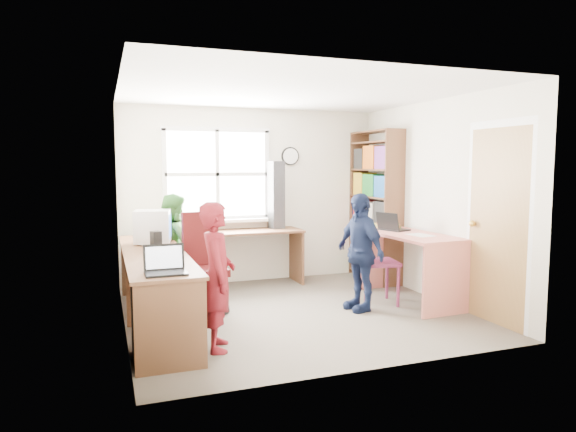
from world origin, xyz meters
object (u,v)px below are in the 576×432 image
at_px(potted_plant, 207,221).
at_px(wooden_chair, 371,257).
at_px(laptop_left, 165,267).
at_px(l_desk, 179,287).
at_px(bookshelf, 375,209).
at_px(person_red, 217,276).
at_px(crt_monitor, 153,227).
at_px(person_navy, 360,252).
at_px(laptop_right, 391,226).
at_px(right_desk, 409,252).
at_px(swivel_chair, 204,269).
at_px(cd_tower, 276,195).
at_px(person_green, 175,247).

bearing_deg(potted_plant, wooden_chair, -40.94).
height_order(wooden_chair, laptop_left, wooden_chair).
relative_size(l_desk, wooden_chair, 2.86).
distance_m(bookshelf, person_red, 3.38).
bearing_deg(crt_monitor, person_navy, -9.20).
bearing_deg(laptop_right, right_desk, 173.23).
height_order(potted_plant, person_red, person_red).
distance_m(swivel_chair, cd_tower, 1.79).
bearing_deg(bookshelf, person_navy, -125.35).
xyz_separation_m(cd_tower, person_green, (-1.45, -0.49, -0.57)).
height_order(swivel_chair, person_navy, person_navy).
bearing_deg(wooden_chair, potted_plant, 150.50).
relative_size(laptop_left, laptop_right, 0.81).
bearing_deg(laptop_right, swivel_chair, 68.01).
bearing_deg(person_red, laptop_left, 120.19).
bearing_deg(l_desk, laptop_left, -106.12).
distance_m(right_desk, laptop_right, 0.41).
bearing_deg(person_navy, cd_tower, -173.78).
xyz_separation_m(cd_tower, potted_plant, (-0.97, -0.03, -0.33)).
relative_size(crt_monitor, person_red, 0.33).
distance_m(laptop_left, potted_plant, 2.59).
bearing_deg(cd_tower, person_navy, -87.20).
bearing_deg(potted_plant, person_red, -98.91).
height_order(person_red, person_green, person_red).
height_order(person_green, person_navy, person_navy).
relative_size(right_desk, laptop_left, 4.36).
distance_m(laptop_right, person_green, 2.66).
distance_m(l_desk, cd_tower, 2.51).
bearing_deg(cd_tower, laptop_right, -59.55).
bearing_deg(wooden_chair, person_red, -145.25).
xyz_separation_m(right_desk, swivel_chair, (-2.38, 0.41, -0.12)).
distance_m(laptop_right, cd_tower, 1.66).
bearing_deg(person_navy, wooden_chair, 117.28).
xyz_separation_m(swivel_chair, person_red, (-0.11, -1.24, 0.18)).
bearing_deg(swivel_chair, wooden_chair, -18.70).
xyz_separation_m(person_red, person_navy, (1.76, 0.69, 0.00)).
distance_m(swivel_chair, person_red, 1.26).
xyz_separation_m(laptop_left, cd_tower, (1.79, 2.49, 0.41)).
height_order(laptop_left, person_navy, person_navy).
height_order(person_red, person_navy, person_navy).
bearing_deg(potted_plant, crt_monitor, -133.79).
bearing_deg(bookshelf, person_red, -143.37).
relative_size(laptop_right, person_navy, 0.31).
xyz_separation_m(l_desk, wooden_chair, (2.26, 0.33, 0.10)).
distance_m(laptop_left, laptop_right, 3.17).
distance_m(crt_monitor, laptop_left, 1.66).
bearing_deg(laptop_left, wooden_chair, 22.65).
relative_size(swivel_chair, person_navy, 0.83).
distance_m(l_desk, right_desk, 2.77).
xyz_separation_m(l_desk, person_green, (0.14, 1.30, 0.19)).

